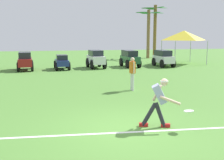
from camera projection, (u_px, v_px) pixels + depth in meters
name	position (u px, v px, depth m)	size (l,w,h in m)	color
ground_plane	(126.00, 129.00, 7.83)	(80.00, 80.00, 0.00)	#4E8234
field_line_paint	(129.00, 132.00, 7.54)	(27.44, 0.11, 0.01)	white
frisbee_thrower	(159.00, 100.00, 7.87)	(1.04, 0.67, 1.40)	#23232D
frisbee_in_flight	(189.00, 111.00, 7.63)	(0.39, 0.39, 0.05)	white
teammate_near_sideline	(132.00, 71.00, 13.11)	(0.21, 0.49, 1.56)	silver
parked_car_slot_c	(25.00, 60.00, 20.73)	(1.31, 2.46, 1.34)	maroon
parked_car_slot_d	(62.00, 62.00, 21.27)	(1.18, 2.24, 1.10)	navy
parked_car_slot_e	(96.00, 59.00, 22.11)	(1.36, 2.43, 1.40)	silver
parked_car_slot_f	(130.00, 58.00, 22.91)	(1.27, 2.45, 1.34)	#235133
parked_car_slot_g	(163.00, 58.00, 23.13)	(1.21, 2.43, 1.34)	silver
palm_tree_far_left	(149.00, 30.00, 30.97)	(3.47, 3.02, 5.30)	brown
palm_tree_left_of_centre	(155.00, 28.00, 31.69)	(3.10, 3.24, 5.89)	brown
event_tent	(184.00, 36.00, 25.32)	(3.16, 3.16, 2.97)	#B2B5BA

